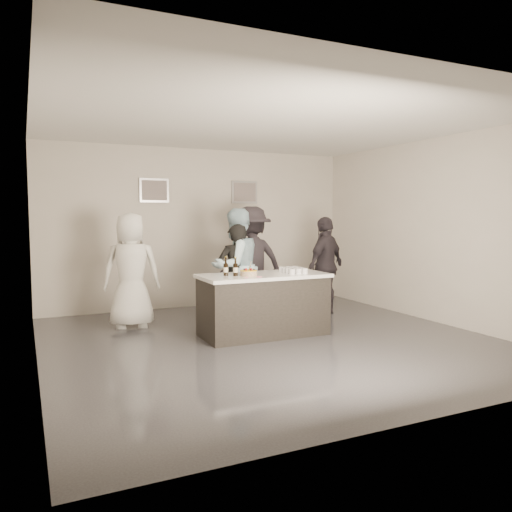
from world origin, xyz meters
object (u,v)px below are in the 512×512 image
person_guest_right (326,266)px  person_guest_back (251,261)px  beer_bottle_b (235,267)px  person_main_blue (236,267)px  cake (249,273)px  person_guest_left (131,270)px  person_main_black (236,275)px  bar_counter (264,305)px  beer_bottle_a (226,267)px

person_guest_right → person_guest_back: 1.32m
beer_bottle_b → person_main_blue: 0.98m
cake → beer_bottle_b: (-0.18, 0.06, 0.09)m
cake → person_guest_left: person_guest_left is taller
person_main_black → bar_counter: bearing=106.0°
beer_bottle_a → person_main_black: 0.84m
beer_bottle_b → person_guest_left: bearing=130.8°
person_guest_back → person_guest_right: bearing=154.8°
person_main_blue → beer_bottle_a: bearing=39.9°
bar_counter → person_guest_back: (0.47, 1.46, 0.50)m
person_main_black → person_guest_left: (-1.51, 0.61, 0.09)m
bar_counter → beer_bottle_b: bearing=-174.7°
bar_counter → person_main_blue: bearing=95.4°
person_main_black → person_main_blue: (0.05, 0.14, 0.12)m
person_guest_right → person_main_black: bearing=-19.0°
beer_bottle_a → person_main_blue: size_ratio=0.14×
person_guest_left → person_main_blue: bearing=177.0°
person_guest_right → beer_bottle_a: bearing=-4.4°
cake → beer_bottle_a: 0.33m
beer_bottle_a → person_main_blue: (0.49, 0.82, -0.10)m
beer_bottle_b → cake: bearing=-17.4°
beer_bottle_a → person_guest_back: 1.77m
cake → beer_bottle_b: size_ratio=0.93×
bar_counter → person_guest_right: person_guest_right is taller
beer_bottle_b → person_main_black: size_ratio=0.16×
person_main_black → person_main_blue: size_ratio=0.87×
bar_counter → person_guest_right: size_ratio=1.08×
cake → person_guest_left: size_ratio=0.13×
person_guest_back → person_guest_left: bearing=0.8°
cake → person_main_blue: bearing=78.0°
bar_counter → beer_bottle_b: 0.74m
beer_bottle_a → person_guest_back: (1.05, 1.42, -0.08)m
bar_counter → beer_bottle_a: beer_bottle_a is taller
person_main_black → person_guest_right: (1.82, 0.24, 0.06)m
bar_counter → person_main_black: bearing=100.3°
person_main_blue → person_guest_left: size_ratio=1.04×
person_main_blue → person_guest_right: bearing=164.5°
cake → person_guest_left: bearing=133.6°
cake → person_guest_back: 1.73m
person_guest_right → bar_counter: bearing=3.0°
person_guest_left → person_guest_back: 2.12m
person_guest_left → person_guest_back: size_ratio=0.94×
beer_bottle_a → person_guest_left: person_guest_left is taller
beer_bottle_a → person_guest_right: person_guest_right is taller
person_main_black → person_guest_back: size_ratio=0.85×
cake → person_guest_right: 2.24m
beer_bottle_a → person_guest_right: size_ratio=0.15×
person_guest_left → person_guest_back: (2.11, 0.13, 0.05)m
person_guest_back → beer_bottle_a: bearing=50.9°
person_guest_back → person_main_blue: bearing=44.9°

